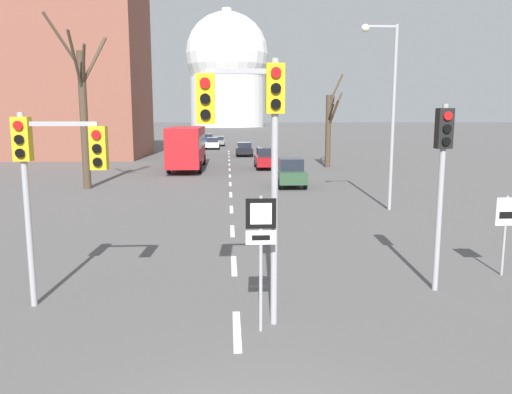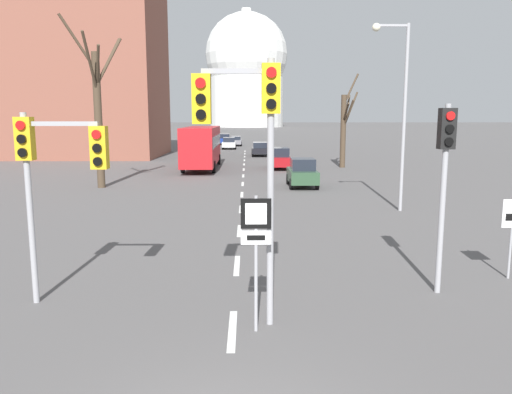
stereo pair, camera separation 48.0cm
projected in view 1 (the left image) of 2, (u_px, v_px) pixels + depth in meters
The scene contains 30 objects.
lane_stripe_0 at pixel (237, 330), 10.14m from camera, with size 0.16×2.00×0.01m, color silver.
lane_stripe_1 at pixel (234, 265), 14.58m from camera, with size 0.16×2.00×0.01m, color silver.
lane_stripe_2 at pixel (232, 231), 19.01m from camera, with size 0.16×2.00×0.01m, color silver.
lane_stripe_3 at pixel (231, 209), 23.45m from camera, with size 0.16×2.00×0.01m, color silver.
lane_stripe_4 at pixel (231, 195), 27.89m from camera, with size 0.16×2.00×0.01m, color silver.
lane_stripe_5 at pixel (230, 184), 32.32m from camera, with size 0.16×2.00×0.01m, color silver.
lane_stripe_6 at pixel (230, 176), 36.76m from camera, with size 0.16×2.00×0.01m, color silver.
lane_stripe_7 at pixel (230, 170), 41.19m from camera, with size 0.16×2.00×0.01m, color silver.
lane_stripe_8 at pixel (229, 164), 45.63m from camera, with size 0.16×2.00×0.01m, color silver.
lane_stripe_9 at pixel (229, 160), 50.06m from camera, with size 0.16×2.00×0.01m, color silver.
lane_stripe_10 at pixel (229, 157), 54.50m from camera, with size 0.16×2.00×0.01m, color silver.
lane_stripe_11 at pixel (229, 154), 58.94m from camera, with size 0.16×2.00×0.01m, color silver.
lane_stripe_12 at pixel (229, 151), 63.37m from camera, with size 0.16×2.00×0.01m, color silver.
traffic_signal_centre_tall at pixel (252, 127), 9.82m from camera, with size 1.72×0.34×5.42m.
traffic_signal_near_right at pixel (442, 162), 12.03m from camera, with size 0.36×0.34×4.61m.
traffic_signal_near_left at pixel (51, 162), 11.00m from camera, with size 2.00×0.34×4.40m.
route_sign_post at pixel (261, 240), 9.83m from camera, with size 0.60×0.08×2.78m.
speed_limit_sign at pixel (506, 222), 13.47m from camera, with size 0.60×0.08×2.21m.
street_lamp_right at pixel (388, 100), 22.57m from camera, with size 1.68×0.36×8.36m.
sedan_near_left at pixel (244, 149), 55.36m from camera, with size 1.85×4.25×1.54m.
sedan_near_right at pixel (208, 139), 78.32m from camera, with size 1.88×4.36×1.68m.
sedan_mid_centre at pixel (266, 158), 41.87m from camera, with size 1.76×4.58×1.78m.
sedan_far_left at pixel (213, 143), 67.26m from camera, with size 1.86×4.02×1.57m.
sedan_far_right at pixel (290, 173), 30.96m from camera, with size 1.75×3.82×1.78m.
sedan_distant_centre at pixel (219, 141), 75.10m from camera, with size 1.71×4.57×1.44m.
city_bus at pixel (187, 144), 41.28m from camera, with size 2.66×10.80×3.48m.
bare_tree_left_near at pixel (84, 108), 29.58m from camera, with size 2.89×4.75×10.12m.
bare_tree_right_near at pixel (329, 126), 42.73m from camera, with size 1.60×3.83×7.94m.
capitol_dome at pixel (227, 70), 214.63m from camera, with size 35.23×35.23×49.77m.
apartment_block_left at pixel (56, 42), 53.13m from camera, with size 18.00×14.00×24.39m, color brown.
Camera 1 is at (-0.16, -5.34, 4.30)m, focal length 35.00 mm.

